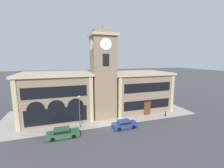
# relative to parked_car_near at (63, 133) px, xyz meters

# --- Properties ---
(ground_plane) EXTENTS (300.00, 300.00, 0.00)m
(ground_plane) POSITION_rel_parked_car_near_xyz_m (8.03, 1.50, -0.75)
(ground_plane) COLOR #424247
(sidewalk_kerb) EXTENTS (38.87, 13.89, 0.15)m
(sidewalk_kerb) POSITION_rel_parked_car_near_xyz_m (8.03, 8.44, -0.68)
(sidewalk_kerb) COLOR #A39E93
(sidewalk_kerb) RESTS_ON ground_plane
(clock_tower) EXTENTS (5.06, 5.06, 18.23)m
(clock_tower) POSITION_rel_parked_car_near_xyz_m (8.03, 6.17, 7.81)
(clock_tower) COLOR #897056
(clock_tower) RESTS_ON ground_plane
(town_hall_left_wing) EXTENTS (13.52, 10.09, 9.17)m
(town_hall_left_wing) POSITION_rel_parked_car_near_xyz_m (-0.86, 8.66, 3.85)
(town_hall_left_wing) COLOR #897056
(town_hall_left_wing) RESTS_ON ground_plane
(town_hall_right_wing) EXTENTS (13.66, 10.09, 8.83)m
(town_hall_right_wing) POSITION_rel_parked_car_near_xyz_m (16.99, 8.67, 3.69)
(town_hall_right_wing) COLOR #897056
(town_hall_right_wing) RESTS_ON ground_plane
(parked_car_near) EXTENTS (4.83, 1.92, 1.45)m
(parked_car_near) POSITION_rel_parked_car_near_xyz_m (0.00, 0.00, 0.00)
(parked_car_near) COLOR #285633
(parked_car_near) RESTS_ON ground_plane
(parked_car_mid) EXTENTS (4.28, 1.84, 1.37)m
(parked_car_mid) POSITION_rel_parked_car_near_xyz_m (10.14, 0.00, -0.03)
(parked_car_mid) COLOR navy
(parked_car_mid) RESTS_ON ground_plane
(street_lamp) EXTENTS (0.36, 0.36, 5.66)m
(street_lamp) POSITION_rel_parked_car_near_xyz_m (2.84, 2.20, 3.12)
(street_lamp) COLOR #4C4C51
(street_lamp) RESTS_ON sidewalk_kerb
(bollard) EXTENTS (0.18, 0.18, 1.06)m
(bollard) POSITION_rel_parked_car_near_xyz_m (20.15, 2.02, -0.09)
(bollard) COLOR black
(bollard) RESTS_ON sidewalk_kerb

